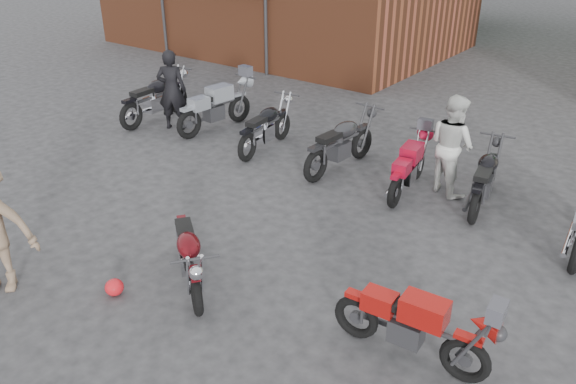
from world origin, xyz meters
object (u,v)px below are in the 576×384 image
Objects in this scene: row_bike_3 at (341,140)px; row_bike_2 at (266,124)px; helmet at (114,287)px; row_bike_4 at (409,165)px; vintage_motorcycle at (189,252)px; row_bike_1 at (216,104)px; row_bike_5 at (485,175)px; person_light at (452,145)px; person_dark at (172,90)px; row_bike_0 at (155,96)px; sportbike at (413,322)px.

row_bike_2 is at bearing 96.76° from row_bike_3.
row_bike_4 reaches higher than helmet.
row_bike_2 reaches higher than vintage_motorcycle.
row_bike_1 reaches higher than row_bike_5.
person_light reaches higher than row_bike_2.
person_light is at bearing -58.97° from row_bike_4.
person_dark reaches higher than row_bike_0.
sportbike is 0.99× the size of person_light.
row_bike_1 is at bearing -179.06° from person_dark.
helmet is at bearing -140.24° from row_bike_0.
row_bike_3 is at bearing -87.26° from row_bike_1.
vintage_motorcycle is 1.01× the size of person_light.
row_bike_2 is at bearing 83.59° from row_bike_5.
vintage_motorcycle is 0.94× the size of row_bike_5.
row_bike_0 is 1.11× the size of row_bike_5.
helmet is 5.35m from row_bike_3.
sportbike is 7.18× the size of helmet.
row_bike_0 is at bearing 96.88° from row_bike_3.
sportbike is at bearing -134.06° from row_bike_2.
row_bike_4 is (-1.97, 3.91, 0.00)m from sportbike.
row_bike_3 is (1.83, 0.09, 0.04)m from row_bike_2.
row_bike_1 is at bearing 145.07° from sportbike.
row_bike_5 reaches higher than helmet.
row_bike_1 is at bearing 166.97° from vintage_motorcycle.
person_light reaches higher than row_bike_0.
person_dark reaches higher than row_bike_4.
row_bike_0 is 7.95m from row_bike_5.
row_bike_1 reaches higher than row_bike_3.
row_bike_3 is (3.53, -0.16, -0.01)m from row_bike_1.
row_bike_5 is at bearing -93.94° from row_bike_2.
person_dark is 0.96× the size of row_bike_5.
row_bike_2 is (1.70, -0.25, -0.05)m from row_bike_1.
person_dark is 0.86× the size of row_bike_0.
row_bike_4 is (5.04, -0.29, -0.09)m from row_bike_1.
vintage_motorcycle is 1.02× the size of sportbike.
person_dark is 6.51m from person_light.
vintage_motorcycle is 5.29m from row_bike_5.
row_bike_4 is at bearing -90.67° from row_bike_3.
vintage_motorcycle is 0.99× the size of person_dark.
helmet is 5.50m from row_bike_2.
helmet is 6.52m from person_dark.
row_bike_4 is (3.34, -0.04, -0.04)m from row_bike_2.
person_dark is 1.06m from row_bike_1.
sportbike is 4.38m from row_bike_4.
helmet is 0.13× the size of row_bike_2.
row_bike_4 is at bearing 94.31° from row_bike_5.
helmet is 6.16m from person_light.
row_bike_1 is at bearing 80.39° from row_bike_5.
row_bike_0 reaches higher than row_bike_5.
row_bike_3 is at bearing 35.09° from person_light.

